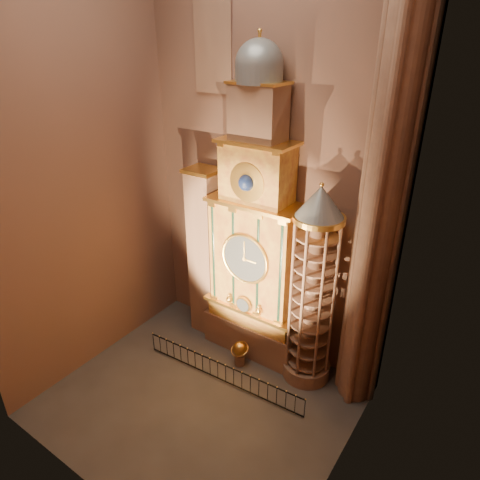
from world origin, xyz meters
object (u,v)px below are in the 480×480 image
Objects in this scene: celestial_globe at (240,352)px; portrait_tower at (206,254)px; astronomical_clock at (256,245)px; stair_turret at (313,291)px; iron_railing at (222,372)px.

portrait_tower is at bearing 154.57° from celestial_globe.
astronomical_clock is 3.78m from stair_turret.
stair_turret is at bearing -2.33° from portrait_tower.
portrait_tower is at bearing 179.71° from astronomical_clock.
celestial_globe is at bearing -25.43° from portrait_tower.
astronomical_clock reaches higher than stair_turret.
celestial_globe is at bearing 88.79° from iron_railing.
stair_turret is 6.50m from iron_railing.
portrait_tower is 6.91m from stair_turret.
astronomical_clock is 6.89m from iron_railing.
celestial_globe is 1.63m from iron_railing.
astronomical_clock is at bearing -0.29° from portrait_tower.
stair_turret is at bearing 22.66° from celestial_globe.
astronomical_clock is at bearing 91.87° from iron_railing.
astronomical_clock reaches higher than celestial_globe.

